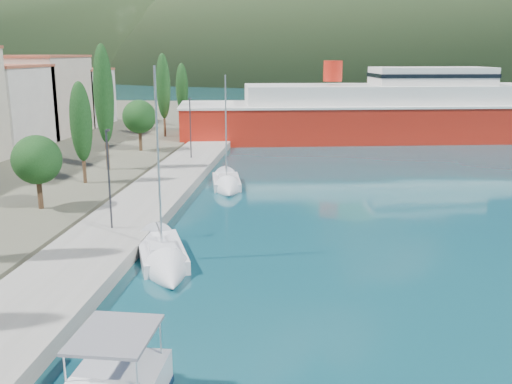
# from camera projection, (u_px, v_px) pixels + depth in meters

# --- Properties ---
(ground) EXTENTS (1400.00, 1400.00, 0.00)m
(ground) POSITION_uv_depth(u_px,v_px,m) (296.00, 101.00, 136.15)
(ground) COLOR #11434E
(quay) EXTENTS (5.00, 88.00, 0.80)m
(quay) POSITION_uv_depth(u_px,v_px,m) (159.00, 192.00, 45.94)
(quay) COLOR gray
(quay) RESTS_ON ground
(tree_row) EXTENTS (3.67, 66.55, 11.43)m
(tree_row) POSITION_uv_depth(u_px,v_px,m) (101.00, 115.00, 50.93)
(tree_row) COLOR #47301E
(tree_row) RESTS_ON land_strip
(lamp_posts) EXTENTS (0.15, 46.71, 6.06)m
(lamp_posts) POSITION_uv_depth(u_px,v_px,m) (113.00, 173.00, 35.10)
(lamp_posts) COLOR #2D2D33
(lamp_posts) RESTS_ON quay
(sailboat_near) EXTENTS (5.11, 8.41, 11.61)m
(sailboat_near) POSITION_uv_depth(u_px,v_px,m) (165.00, 265.00, 30.27)
(sailboat_near) COLOR silver
(sailboat_near) RESTS_ON ground
(sailboat_mid) EXTENTS (3.59, 7.38, 10.41)m
(sailboat_mid) POSITION_uv_depth(u_px,v_px,m) (227.00, 187.00, 47.99)
(sailboat_mid) COLOR silver
(sailboat_mid) RESTS_ON ground
(ferry) EXTENTS (55.78, 19.96, 10.85)m
(ferry) POSITION_uv_depth(u_px,v_px,m) (389.00, 115.00, 75.60)
(ferry) COLOR red
(ferry) RESTS_ON ground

